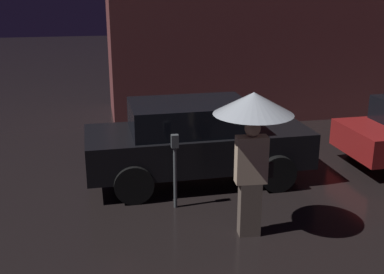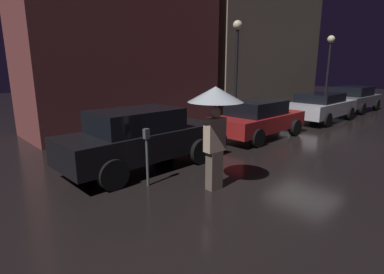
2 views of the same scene
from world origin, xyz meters
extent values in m
cube|color=black|center=(-6.46, 1.43, 0.69)|extent=(4.28, 1.72, 0.68)
cube|color=black|center=(-6.63, 1.43, 1.30)|extent=(2.24, 1.49, 0.54)
cylinder|color=black|center=(-5.15, 2.26, 0.35)|extent=(0.70, 0.22, 0.70)
cylinder|color=black|center=(-5.15, 0.60, 0.35)|extent=(0.70, 0.22, 0.70)
cylinder|color=black|center=(-7.78, 2.26, 0.35)|extent=(0.70, 0.22, 0.70)
cylinder|color=black|center=(-7.78, 0.60, 0.35)|extent=(0.70, 0.22, 0.70)
cylinder|color=black|center=(-2.55, 2.20, 0.31)|extent=(0.63, 0.22, 0.63)
cube|color=#66564C|center=(-6.15, -0.86, 0.43)|extent=(0.34, 0.24, 0.86)
cube|color=#D1B293|center=(-6.15, -0.86, 1.22)|extent=(0.48, 0.25, 0.72)
sphere|color=tan|center=(-6.15, -0.86, 1.69)|extent=(0.23, 0.23, 0.23)
cylinder|color=black|center=(-6.15, -0.86, 1.49)|extent=(0.02, 0.02, 0.84)
cone|color=silver|center=(-6.15, -0.86, 2.07)|extent=(1.16, 1.16, 0.32)
cube|color=black|center=(-5.89, -0.86, 1.04)|extent=(0.17, 0.11, 0.22)
cylinder|color=#4C5154|center=(-7.10, 0.29, 0.55)|extent=(0.06, 0.06, 1.09)
cube|color=#4C5154|center=(-7.10, 0.29, 1.20)|extent=(0.12, 0.10, 0.22)
camera|label=1|loc=(-8.30, -7.17, 3.67)|focal=45.00mm
camera|label=2|loc=(-10.71, -5.02, 2.63)|focal=28.00mm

